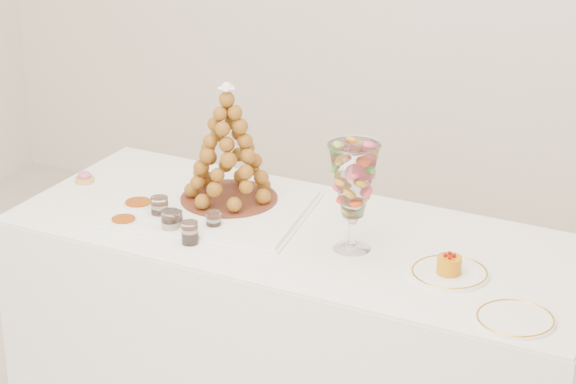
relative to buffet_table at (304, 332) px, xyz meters
The scene contains 15 objects.
buffet_table is the anchor object (origin of this frame).
lace_tray 0.51m from the buffet_table, behind, with size 0.62×0.47×0.02m, color white.
macaron_vase 0.61m from the buffet_table, 14.65° to the right, with size 0.15×0.15×0.34m.
cake_plate 0.63m from the buffet_table, 10.32° to the right, with size 0.23×0.23×0.01m, color white.
spare_plate 0.87m from the buffet_table, 20.43° to the right, with size 0.21×0.21×0.01m, color white.
pink_tart 0.94m from the buffet_table, behind, with size 0.06×0.06×0.04m.
verrine_a 0.62m from the buffet_table, 166.62° to the right, with size 0.06×0.06×0.08m, color white.
verrine_b 0.57m from the buffet_table, 155.46° to the right, with size 0.05×0.05×0.07m, color white.
verrine_c 0.49m from the buffet_table, 156.65° to the right, with size 0.05×0.05×0.06m, color white.
verrine_d 0.58m from the buffet_table, 153.13° to the right, with size 0.06×0.06×0.08m, color white.
verrine_e 0.54m from the buffet_table, 141.83° to the right, with size 0.05×0.05×0.07m, color white.
ramekin_back 0.68m from the buffet_table, behind, with size 0.10×0.10×0.03m, color white.
ramekin_front 0.69m from the buffet_table, 158.54° to the right, with size 0.08×0.08×0.03m, color white.
croquembouche 0.66m from the buffet_table, 164.45° to the left, with size 0.32×0.32×0.40m.
mousse_cake 0.65m from the buffet_table, 11.31° to the right, with size 0.07×0.07×0.06m.
Camera 1 is at (1.40, -2.53, 2.20)m, focal length 70.00 mm.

